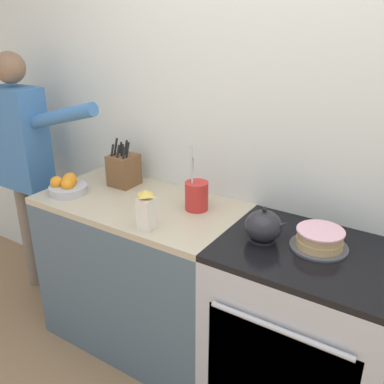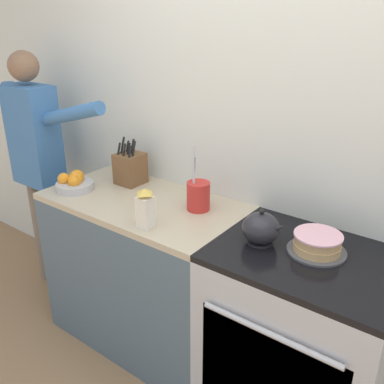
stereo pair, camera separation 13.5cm
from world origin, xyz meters
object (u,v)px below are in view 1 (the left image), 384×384
at_px(utensil_crock, 196,195).
at_px(person_baker, 25,158).
at_px(fruit_bowl, 67,186).
at_px(tea_kettle, 264,226).
at_px(milk_carton, 146,211).
at_px(knife_block, 124,170).
at_px(layer_cake, 320,239).
at_px(stove_range, 300,335).

bearing_deg(utensil_crock, person_baker, -176.65).
distance_m(utensil_crock, fruit_bowl, 0.76).
xyz_separation_m(tea_kettle, milk_carton, (-0.51, -0.20, 0.02)).
xyz_separation_m(tea_kettle, knife_block, (-0.97, 0.17, 0.02)).
bearing_deg(tea_kettle, knife_block, 169.90).
relative_size(tea_kettle, fruit_bowl, 0.95).
relative_size(fruit_bowl, person_baker, 0.13).
relative_size(layer_cake, fruit_bowl, 1.18).
height_order(stove_range, knife_block, knife_block).
height_order(layer_cake, fruit_bowl, fruit_bowl).
bearing_deg(fruit_bowl, person_baker, 165.85).
bearing_deg(utensil_crock, knife_block, 174.00).
height_order(stove_range, tea_kettle, tea_kettle).
bearing_deg(milk_carton, person_baker, 168.81).
bearing_deg(utensil_crock, milk_carton, -104.61).
distance_m(utensil_crock, milk_carton, 0.32).
bearing_deg(milk_carton, tea_kettle, 21.00).
bearing_deg(milk_carton, knife_block, 141.35).
xyz_separation_m(stove_range, fruit_bowl, (-1.37, -0.12, 0.51)).
relative_size(layer_cake, tea_kettle, 1.24).
relative_size(tea_kettle, person_baker, 0.12).
bearing_deg(fruit_bowl, milk_carton, -8.66).
bearing_deg(utensil_crock, stove_range, -8.12).
height_order(utensil_crock, person_baker, person_baker).
relative_size(utensil_crock, milk_carton, 1.72).
height_order(layer_cake, tea_kettle, tea_kettle).
distance_m(knife_block, milk_carton, 0.59).
xyz_separation_m(tea_kettle, fruit_bowl, (-1.16, -0.10, -0.03)).
height_order(knife_block, utensil_crock, utensil_crock).
height_order(stove_range, layer_cake, layer_cake).
distance_m(layer_cake, fruit_bowl, 1.40).
bearing_deg(knife_block, layer_cake, -4.89).
bearing_deg(stove_range, person_baker, 179.51).
relative_size(layer_cake, knife_block, 0.90).
distance_m(knife_block, person_baker, 0.75).
bearing_deg(tea_kettle, fruit_bowl, -175.22).
bearing_deg(stove_range, fruit_bowl, -174.94).
height_order(tea_kettle, person_baker, person_baker).
xyz_separation_m(stove_range, milk_carton, (-0.72, -0.22, 0.56)).
height_order(tea_kettle, fruit_bowl, tea_kettle).
distance_m(stove_range, fruit_bowl, 1.47).
bearing_deg(fruit_bowl, stove_range, 5.06).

